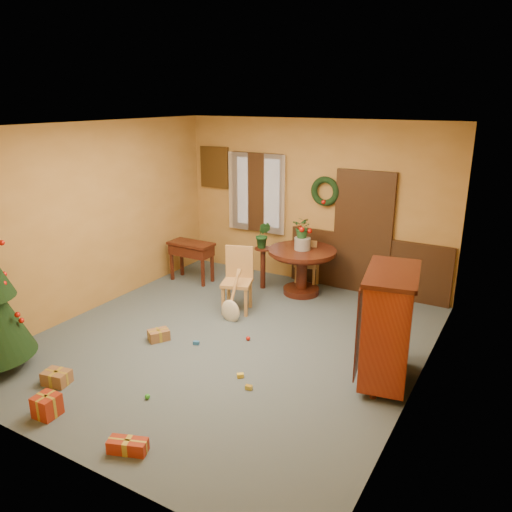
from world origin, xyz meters
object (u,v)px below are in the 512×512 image
Objects in this scene: sideboard at (389,324)px; dining_table at (302,263)px; chair_near at (238,277)px; writing_desk at (191,252)px.

dining_table is at bearing 135.05° from sideboard.
writing_desk is (-1.42, 0.68, 0.01)m from chair_near.
dining_table is 1.13× the size of chair_near.
writing_desk is at bearing 154.41° from chair_near.
sideboard reaches higher than writing_desk.
dining_table is at bearing 11.97° from writing_desk.
chair_near is 1.57m from writing_desk.
dining_table is 2.88m from sideboard.
sideboard reaches higher than chair_near.
chair_near is (-0.59, -1.11, -0.01)m from dining_table.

